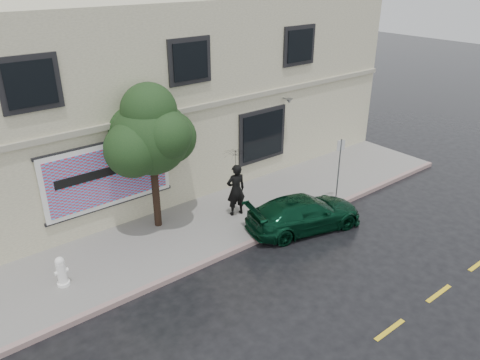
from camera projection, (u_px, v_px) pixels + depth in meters
ground at (289, 264)px, 13.82m from camera, size 90.00×90.00×0.00m
sidewalk at (224, 219)px, 16.10m from camera, size 20.00×3.50×0.15m
curb at (256, 241)px, 14.86m from camera, size 20.00×0.18×0.16m
road_marking at (390, 330)px, 11.34m from camera, size 19.00×0.12×0.01m
building at (137, 89)px, 18.72m from camera, size 20.00×8.12×7.00m
billboard at (109, 175)px, 14.64m from camera, size 4.30×0.16×2.20m
car at (304, 213)px, 15.46m from camera, size 4.26×2.67×1.15m
pedestrian at (236, 190)px, 15.89m from camera, size 0.76×0.58×1.86m
umbrella at (236, 155)px, 15.34m from camera, size 1.17×1.17×0.71m
street_tree at (151, 137)px, 14.30m from camera, size 2.37×2.37×4.29m
fire_hydrant at (61, 272)px, 12.52m from camera, size 0.36×0.34×0.88m
sign_pole at (339, 164)px, 16.62m from camera, size 0.28×0.13×2.38m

